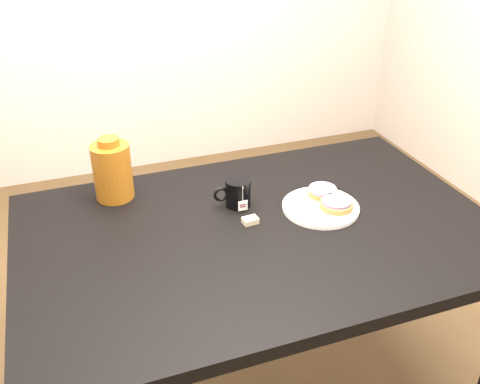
# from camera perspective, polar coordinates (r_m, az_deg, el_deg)

# --- Properties ---
(table) EXTENTS (1.40, 0.90, 0.75)m
(table) POSITION_cam_1_polar(r_m,az_deg,el_deg) (1.63, 2.02, -6.25)
(table) COLOR black
(table) RESTS_ON ground_plane
(plate) EXTENTS (0.24, 0.24, 0.02)m
(plate) POSITION_cam_1_polar(r_m,az_deg,el_deg) (1.69, 8.59, -1.56)
(plate) COLOR white
(plate) RESTS_ON table
(bagel_back) EXTENTS (0.12, 0.12, 0.03)m
(bagel_back) POSITION_cam_1_polar(r_m,az_deg,el_deg) (1.73, 8.79, 0.05)
(bagel_back) COLOR brown
(bagel_back) RESTS_ON plate
(bagel_front) EXTENTS (0.14, 0.14, 0.03)m
(bagel_front) POSITION_cam_1_polar(r_m,az_deg,el_deg) (1.68, 10.25, -1.26)
(bagel_front) COLOR brown
(bagel_front) RESTS_ON plate
(mug) EXTENTS (0.12, 0.09, 0.09)m
(mug) POSITION_cam_1_polar(r_m,az_deg,el_deg) (1.67, -0.28, -0.06)
(mug) COLOR black
(mug) RESTS_ON table
(teabag_pouch) EXTENTS (0.05, 0.04, 0.02)m
(teabag_pouch) POSITION_cam_1_polar(r_m,az_deg,el_deg) (1.60, 1.10, -3.06)
(teabag_pouch) COLOR #C6B793
(teabag_pouch) RESTS_ON table
(bagel_package) EXTENTS (0.15, 0.15, 0.21)m
(bagel_package) POSITION_cam_1_polar(r_m,az_deg,el_deg) (1.74, -13.46, 2.24)
(bagel_package) COLOR #6A360E
(bagel_package) RESTS_ON table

